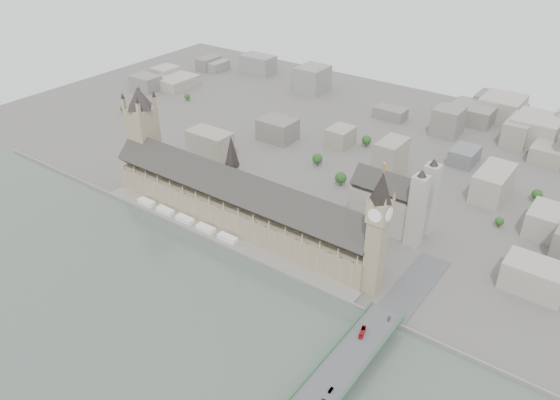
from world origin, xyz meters
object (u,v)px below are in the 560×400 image
Objects in this scene: westminster_abbey at (393,203)px; palace_of_westminster at (238,202)px; elizabeth_tower at (378,226)px; westminster_bridge at (332,383)px; car_approach at (389,319)px; red_bus_north at (362,332)px; car_silver at (331,390)px; victoria_tower at (143,132)px.

palace_of_westminster is at bearing -145.83° from westminster_abbey.
elizabeth_tower is 0.33× the size of westminster_bridge.
car_approach is (4.94, 64.70, 5.78)m from westminster_bridge.
westminster_abbey is at bearing 105.64° from westminster_bridge.
palace_of_westminster is 172.67m from car_approach.
car_silver is at bearing -96.52° from red_bus_north.
elizabeth_tower is 260.64m from victoria_tower.
westminster_bridge is at bearing -33.49° from palace_of_westminster.
elizabeth_tower is 63.35m from car_approach.
victoria_tower reaches higher than red_bus_north.
westminster_abbey is at bearing 16.50° from victoria_tower.
red_bus_north is 2.47× the size of car_approach.
victoria_tower reaches higher than palace_of_westminster.
red_bus_north reaches higher than car_approach.
red_bus_north is at bearing 95.70° from car_silver.
car_silver is at bearing -23.03° from victoria_tower.
elizabeth_tower is 96.91m from westminster_abbey.
elizabeth_tower reaches higher than victoria_tower.
elizabeth_tower is (138.00, -11.70, 35.38)m from palace_of_westminster.
elizabeth_tower is 1.58× the size of westminster_abbey.
westminster_abbey is 15.18× the size of car_approach.
westminster_bridge is at bearing -74.36° from westminster_abbey.
victoria_tower is at bearing 158.22° from westminster_bridge.
car_silver is at bearing -73.89° from westminster_abbey.
elizabeth_tower is 23.99× the size of car_approach.
red_bus_north is (158.90, -64.85, -10.92)m from palace_of_westminster.
westminster_bridge is 190.56m from westminster_abbey.
westminster_abbey is (110.92, 75.30, 2.38)m from palace_of_westminster.
westminster_abbey is at bearing 103.68° from car_silver.
elizabeth_tower is 9.73× the size of red_bus_north.
elizabeth_tower reaches higher than westminster_abbey.
westminster_abbey is at bearing 94.24° from red_bus_north.
victoria_tower is 316.31m from car_silver.
westminster_abbey reaches higher than car_approach.
victoria_tower reaches higher than westminster_bridge.
elizabeth_tower reaches higher than car_silver.
elizabeth_tower is at bearing -4.85° from palace_of_westminster.
car_silver is at bearing -105.82° from car_approach.
westminster_abbey is (232.92, 69.00, -30.12)m from victoria_tower.
car_approach is (0.70, 73.71, -0.09)m from car_silver.
westminster_bridge is at bearing -100.48° from red_bus_north.
westminster_abbey is 131.21m from car_approach.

